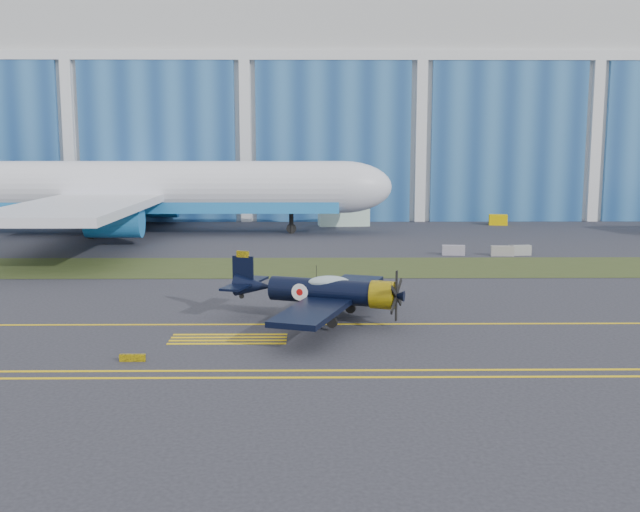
{
  "coord_description": "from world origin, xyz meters",
  "views": [
    {
      "loc": [
        -13.69,
        -45.49,
        10.04
      ],
      "look_at": [
        -13.15,
        4.44,
        2.4
      ],
      "focal_mm": 42.0,
      "sensor_mm": 36.0,
      "label": 1
    }
  ],
  "objects_px": {
    "jetliner": "(125,130)",
    "shipping_container": "(344,215)",
    "warbird": "(322,291)",
    "tug": "(498,220)"
  },
  "relations": [
    {
      "from": "jetliner",
      "to": "shipping_container",
      "type": "bearing_deg",
      "value": 17.45
    },
    {
      "from": "warbird",
      "to": "shipping_container",
      "type": "height_order",
      "value": "warbird"
    },
    {
      "from": "jetliner",
      "to": "tug",
      "type": "relative_size",
      "value": 29.97
    },
    {
      "from": "warbird",
      "to": "tug",
      "type": "distance_m",
      "value": 54.23
    },
    {
      "from": "jetliner",
      "to": "tug",
      "type": "bearing_deg",
      "value": 10.7
    },
    {
      "from": "warbird",
      "to": "jetliner",
      "type": "distance_m",
      "value": 47.3
    },
    {
      "from": "jetliner",
      "to": "warbird",
      "type": "bearing_deg",
      "value": -63.32
    },
    {
      "from": "shipping_container",
      "to": "warbird",
      "type": "bearing_deg",
      "value": -99.77
    },
    {
      "from": "warbird",
      "to": "shipping_container",
      "type": "bearing_deg",
      "value": 104.98
    },
    {
      "from": "shipping_container",
      "to": "tug",
      "type": "bearing_deg",
      "value": -4.33
    }
  ]
}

